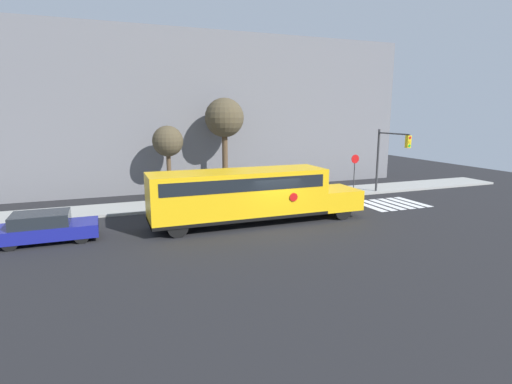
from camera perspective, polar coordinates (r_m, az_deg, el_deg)
The scene contains 10 objects.
ground_plane at distance 20.85m, azimuth 2.68°, elevation -4.83°, with size 60.00×60.00×0.00m, color black.
sidewalk_strip at distance 26.74m, azimuth -2.92°, elevation -1.11°, with size 44.00×3.00×0.15m.
building_backdrop at distance 32.38m, azimuth -6.67°, elevation 11.25°, with size 32.00×4.00×11.71m.
crosswalk_stripes at distance 27.25m, azimuth 18.75°, elevation -1.61°, with size 4.00×3.20×0.01m.
school_bus at distance 20.85m, azimuth -1.25°, elevation -0.18°, with size 11.51×2.57×2.86m.
parked_car at distance 20.46m, azimuth -27.81°, elevation -4.48°, with size 4.26×1.86×1.35m.
stop_sign at distance 29.62m, azimuth 13.90°, elevation 3.26°, with size 0.63×0.10×2.87m.
traffic_light at distance 29.45m, azimuth 18.40°, elevation 5.45°, with size 0.28×3.21×4.65m.
tree_near_sidewalk at distance 27.72m, azimuth -12.49°, elevation 6.97°, with size 2.07×2.07×4.96m.
tree_far_sidewalk at distance 28.72m, azimuth -4.53°, elevation 10.34°, with size 2.76×2.76×6.85m.
Camera 1 is at (-8.09, -18.35, 5.71)m, focal length 28.00 mm.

